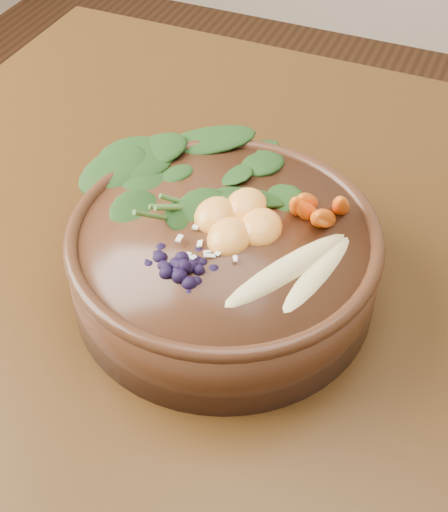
{
  "coord_description": "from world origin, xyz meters",
  "views": [
    {
      "loc": [
        -0.08,
        -0.56,
        1.31
      ],
      "look_at": [
        -0.29,
        -0.08,
        0.8
      ],
      "focal_mm": 50.0,
      "sensor_mm": 36.0,
      "label": 1
    }
  ],
  "objects_px": {
    "carrot_cluster": "(323,179)",
    "mandarin_cluster": "(238,210)",
    "stoneware_bowl": "(224,263)",
    "blueberry_pile": "(182,254)",
    "kale_heap": "(227,163)",
    "banana_halves": "(304,259)"
  },
  "relations": [
    {
      "from": "carrot_cluster",
      "to": "blueberry_pile",
      "type": "relative_size",
      "value": 0.6
    },
    {
      "from": "carrot_cluster",
      "to": "kale_heap",
      "type": "bearing_deg",
      "value": -169.49
    },
    {
      "from": "stoneware_bowl",
      "to": "kale_heap",
      "type": "xyz_separation_m",
      "value": [
        -0.03,
        0.08,
        0.07
      ]
    },
    {
      "from": "kale_heap",
      "to": "mandarin_cluster",
      "type": "relative_size",
      "value": 2.07
    },
    {
      "from": "stoneware_bowl",
      "to": "kale_heap",
      "type": "relative_size",
      "value": 1.53
    },
    {
      "from": "stoneware_bowl",
      "to": "mandarin_cluster",
      "type": "bearing_deg",
      "value": 68.2
    },
    {
      "from": "kale_heap",
      "to": "stoneware_bowl",
      "type": "bearing_deg",
      "value": -68.59
    },
    {
      "from": "kale_heap",
      "to": "mandarin_cluster",
      "type": "distance_m",
      "value": 0.07
    },
    {
      "from": "carrot_cluster",
      "to": "mandarin_cluster",
      "type": "xyz_separation_m",
      "value": [
        -0.07,
        -0.05,
        -0.03
      ]
    },
    {
      "from": "kale_heap",
      "to": "mandarin_cluster",
      "type": "xyz_separation_m",
      "value": [
        0.04,
        -0.06,
        -0.01
      ]
    },
    {
      "from": "kale_heap",
      "to": "carrot_cluster",
      "type": "relative_size",
      "value": 2.38
    },
    {
      "from": "stoneware_bowl",
      "to": "blueberry_pile",
      "type": "xyz_separation_m",
      "value": [
        -0.01,
        -0.06,
        0.06
      ]
    },
    {
      "from": "banana_halves",
      "to": "kale_heap",
      "type": "bearing_deg",
      "value": 156.45
    },
    {
      "from": "mandarin_cluster",
      "to": "blueberry_pile",
      "type": "xyz_separation_m",
      "value": [
        -0.02,
        -0.08,
        0.0
      ]
    },
    {
      "from": "stoneware_bowl",
      "to": "kale_heap",
      "type": "distance_m",
      "value": 0.11
    },
    {
      "from": "stoneware_bowl",
      "to": "banana_halves",
      "type": "height_order",
      "value": "banana_halves"
    },
    {
      "from": "banana_halves",
      "to": "mandarin_cluster",
      "type": "distance_m",
      "value": 0.09
    },
    {
      "from": "stoneware_bowl",
      "to": "blueberry_pile",
      "type": "bearing_deg",
      "value": -102.6
    },
    {
      "from": "mandarin_cluster",
      "to": "carrot_cluster",
      "type": "bearing_deg",
      "value": 34.73
    },
    {
      "from": "carrot_cluster",
      "to": "mandarin_cluster",
      "type": "bearing_deg",
      "value": -129.81
    },
    {
      "from": "kale_heap",
      "to": "blueberry_pile",
      "type": "bearing_deg",
      "value": -83.66
    },
    {
      "from": "banana_halves",
      "to": "blueberry_pile",
      "type": "bearing_deg",
      "value": -141.51
    }
  ]
}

